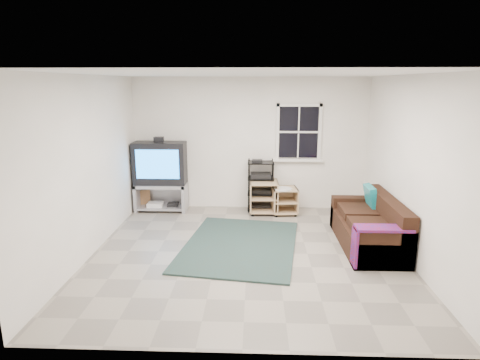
{
  "coord_description": "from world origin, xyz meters",
  "views": [
    {
      "loc": [
        0.1,
        -5.59,
        2.48
      ],
      "look_at": [
        -0.12,
        0.4,
        1.03
      ],
      "focal_mm": 30.0,
      "sensor_mm": 36.0,
      "label": 1
    }
  ],
  "objects_px": {
    "tv_unit": "(160,171)",
    "side_table_left": "(264,195)",
    "side_table_right": "(284,199)",
    "sofa": "(370,227)",
    "av_rack": "(261,189)"
  },
  "relations": [
    {
      "from": "tv_unit",
      "to": "sofa",
      "type": "height_order",
      "value": "tv_unit"
    },
    {
      "from": "av_rack",
      "to": "side_table_right",
      "type": "height_order",
      "value": "av_rack"
    },
    {
      "from": "side_table_right",
      "to": "sofa",
      "type": "xyz_separation_m",
      "value": [
        1.23,
        -1.54,
        -0.0
      ]
    },
    {
      "from": "tv_unit",
      "to": "side_table_right",
      "type": "relative_size",
      "value": 2.73
    },
    {
      "from": "tv_unit",
      "to": "side_table_right",
      "type": "xyz_separation_m",
      "value": [
        2.43,
        -0.12,
        -0.51
      ]
    },
    {
      "from": "av_rack",
      "to": "tv_unit",
      "type": "bearing_deg",
      "value": -178.04
    },
    {
      "from": "side_table_left",
      "to": "tv_unit",
      "type": "bearing_deg",
      "value": 178.51
    },
    {
      "from": "av_rack",
      "to": "side_table_left",
      "type": "relative_size",
      "value": 1.61
    },
    {
      "from": "tv_unit",
      "to": "side_table_left",
      "type": "relative_size",
      "value": 2.33
    },
    {
      "from": "tv_unit",
      "to": "side_table_left",
      "type": "distance_m",
      "value": 2.08
    },
    {
      "from": "tv_unit",
      "to": "av_rack",
      "type": "bearing_deg",
      "value": 1.96
    },
    {
      "from": "side_table_left",
      "to": "sofa",
      "type": "height_order",
      "value": "sofa"
    },
    {
      "from": "av_rack",
      "to": "sofa",
      "type": "distance_m",
      "value": 2.42
    },
    {
      "from": "side_table_left",
      "to": "side_table_right",
      "type": "bearing_deg",
      "value": -10.08
    },
    {
      "from": "tv_unit",
      "to": "side_table_right",
      "type": "height_order",
      "value": "tv_unit"
    }
  ]
}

